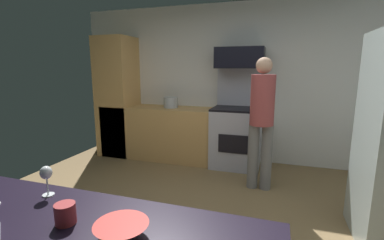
{
  "coord_description": "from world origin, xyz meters",
  "views": [
    {
      "loc": [
        0.87,
        -2.25,
        1.57
      ],
      "look_at": [
        0.05,
        0.3,
        1.05
      ],
      "focal_mm": 25.3,
      "sensor_mm": 36.0,
      "label": 1
    }
  ],
  "objects_px": {
    "microwave": "(240,58)",
    "person_cook": "(262,117)",
    "mixing_bowl_small": "(122,231)",
    "mug_coffee": "(65,214)",
    "wine_glass_near": "(46,175)",
    "oven_range": "(236,134)",
    "stock_pot": "(171,102)"
  },
  "relations": [
    {
      "from": "oven_range",
      "to": "mug_coffee",
      "type": "relative_size",
      "value": 17.08
    },
    {
      "from": "microwave",
      "to": "person_cook",
      "type": "bearing_deg",
      "value": -63.42
    },
    {
      "from": "microwave",
      "to": "wine_glass_near",
      "type": "bearing_deg",
      "value": -99.15
    },
    {
      "from": "oven_range",
      "to": "person_cook",
      "type": "height_order",
      "value": "person_cook"
    },
    {
      "from": "oven_range",
      "to": "wine_glass_near",
      "type": "height_order",
      "value": "oven_range"
    },
    {
      "from": "stock_pot",
      "to": "person_cook",
      "type": "bearing_deg",
      "value": -26.07
    },
    {
      "from": "person_cook",
      "to": "stock_pot",
      "type": "distance_m",
      "value": 1.73
    },
    {
      "from": "oven_range",
      "to": "microwave",
      "type": "bearing_deg",
      "value": 90.0
    },
    {
      "from": "microwave",
      "to": "stock_pot",
      "type": "xyz_separation_m",
      "value": [
        -1.13,
        -0.08,
        -0.73
      ]
    },
    {
      "from": "mixing_bowl_small",
      "to": "mug_coffee",
      "type": "height_order",
      "value": "mug_coffee"
    },
    {
      "from": "mixing_bowl_small",
      "to": "wine_glass_near",
      "type": "distance_m",
      "value": 0.62
    },
    {
      "from": "mixing_bowl_small",
      "to": "wine_glass_near",
      "type": "xyz_separation_m",
      "value": [
        -0.58,
        0.2,
        0.09
      ]
    },
    {
      "from": "oven_range",
      "to": "mixing_bowl_small",
      "type": "relative_size",
      "value": 7.1
    },
    {
      "from": "oven_range",
      "to": "person_cook",
      "type": "relative_size",
      "value": 0.92
    },
    {
      "from": "microwave",
      "to": "person_cook",
      "type": "height_order",
      "value": "microwave"
    },
    {
      "from": "stock_pot",
      "to": "mixing_bowl_small",
      "type": "bearing_deg",
      "value": -70.82
    },
    {
      "from": "microwave",
      "to": "stock_pot",
      "type": "distance_m",
      "value": 1.35
    },
    {
      "from": "wine_glass_near",
      "to": "mug_coffee",
      "type": "bearing_deg",
      "value": -32.85
    },
    {
      "from": "mug_coffee",
      "to": "stock_pot",
      "type": "height_order",
      "value": "stock_pot"
    },
    {
      "from": "person_cook",
      "to": "mixing_bowl_small",
      "type": "bearing_deg",
      "value": -98.02
    },
    {
      "from": "microwave",
      "to": "mug_coffee",
      "type": "distance_m",
      "value": 3.55
    },
    {
      "from": "microwave",
      "to": "stock_pot",
      "type": "relative_size",
      "value": 3.14
    },
    {
      "from": "mixing_bowl_small",
      "to": "mug_coffee",
      "type": "xyz_separation_m",
      "value": [
        -0.29,
        0.02,
        0.01
      ]
    },
    {
      "from": "microwave",
      "to": "wine_glass_near",
      "type": "relative_size",
      "value": 4.52
    },
    {
      "from": "person_cook",
      "to": "mixing_bowl_small",
      "type": "relative_size",
      "value": 7.72
    },
    {
      "from": "mug_coffee",
      "to": "wine_glass_near",
      "type": "bearing_deg",
      "value": 147.15
    },
    {
      "from": "wine_glass_near",
      "to": "stock_pot",
      "type": "xyz_separation_m",
      "value": [
        -0.6,
        3.19,
        -0.03
      ]
    },
    {
      "from": "person_cook",
      "to": "mug_coffee",
      "type": "relative_size",
      "value": 18.58
    },
    {
      "from": "person_cook",
      "to": "stock_pot",
      "type": "xyz_separation_m",
      "value": [
        -1.55,
        0.76,
        0.04
      ]
    },
    {
      "from": "microwave",
      "to": "person_cook",
      "type": "relative_size",
      "value": 0.44
    },
    {
      "from": "oven_range",
      "to": "mixing_bowl_small",
      "type": "xyz_separation_m",
      "value": [
        0.05,
        -3.39,
        0.41
      ]
    },
    {
      "from": "mixing_bowl_small",
      "to": "oven_range",
      "type": "bearing_deg",
      "value": 90.82
    }
  ]
}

